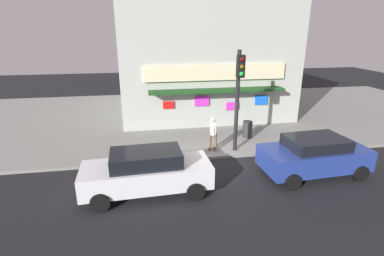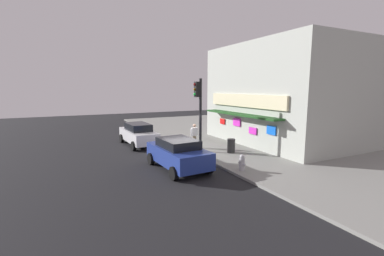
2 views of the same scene
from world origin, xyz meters
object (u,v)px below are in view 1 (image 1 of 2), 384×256
(traffic_light, at_px, (238,88))
(pedestrian, at_px, (213,133))
(trash_can, at_px, (247,129))
(parked_car_white, at_px, (147,172))
(parked_car_blue, at_px, (314,155))
(fire_hydrant, at_px, (322,137))

(traffic_light, height_order, pedestrian, traffic_light)
(trash_can, relative_size, parked_car_white, 0.19)
(pedestrian, distance_m, parked_car_blue, 4.44)
(traffic_light, relative_size, pedestrian, 2.83)
(trash_can, distance_m, parked_car_blue, 4.39)
(trash_can, xyz_separation_m, parked_car_white, (-5.37, -4.51, 0.27))
(fire_hydrant, relative_size, parked_car_blue, 0.19)
(fire_hydrant, distance_m, parked_car_blue, 3.29)
(traffic_light, bearing_deg, parked_car_white, -145.99)
(fire_hydrant, height_order, trash_can, trash_can)
(parked_car_blue, bearing_deg, pedestrian, 142.00)
(traffic_light, distance_m, fire_hydrant, 5.18)
(fire_hydrant, bearing_deg, parked_car_white, -161.60)
(trash_can, xyz_separation_m, pedestrian, (-2.24, -1.47, 0.45))
(trash_can, relative_size, pedestrian, 0.53)
(parked_car_blue, bearing_deg, fire_hydrant, 51.53)
(traffic_light, bearing_deg, parked_car_blue, -45.83)
(fire_hydrant, relative_size, parked_car_white, 0.18)
(pedestrian, height_order, parked_car_blue, pedestrian)
(fire_hydrant, distance_m, pedestrian, 5.56)
(traffic_light, distance_m, parked_car_white, 5.54)
(pedestrian, relative_size, parked_car_blue, 0.38)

